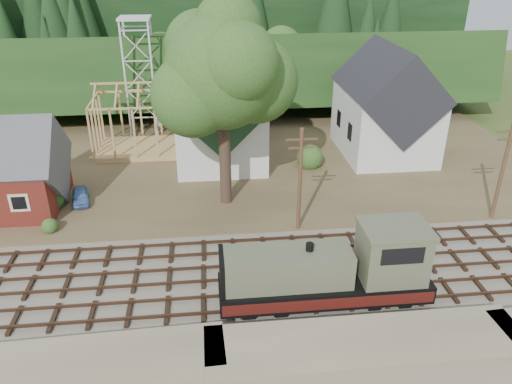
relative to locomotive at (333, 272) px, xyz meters
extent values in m
plane|color=#384C1E|center=(-7.48, 3.00, -2.13)|extent=(140.00, 140.00, 0.00)
cube|color=#726B5B|center=(-7.48, 3.00, -2.05)|extent=(64.00, 11.00, 0.16)
cube|color=brown|center=(-7.48, 21.00, -1.98)|extent=(64.00, 26.00, 0.30)
cube|color=#1E3F19|center=(-7.48, 45.00, -2.13)|extent=(70.00, 28.96, 12.74)
cube|color=black|center=(-7.48, 61.00, -2.13)|extent=(80.00, 20.00, 12.00)
cube|color=silver|center=(-5.48, 23.00, 1.37)|extent=(8.00, 12.00, 6.40)
cube|color=#1C3E22|center=(-5.48, 23.00, 4.57)|extent=(8.40, 12.96, 8.40)
cube|color=silver|center=(-5.48, 17.00, 6.57)|extent=(2.40, 2.40, 4.00)
cone|color=#1C3E22|center=(-5.48, 17.00, 9.87)|extent=(5.37, 5.37, 2.60)
cube|color=silver|center=(10.52, 22.00, 1.37)|extent=(8.00, 10.00, 6.40)
cube|color=black|center=(10.52, 22.00, 4.57)|extent=(8.40, 10.80, 8.40)
cube|color=tan|center=(-13.48, 25.00, -1.58)|extent=(8.00, 6.00, 0.50)
cube|color=tan|center=(-13.48, 25.00, 5.07)|extent=(8.00, 0.18, 0.18)
cube|color=silver|center=(-14.88, 29.60, 4.17)|extent=(0.18, 0.18, 12.00)
cube|color=silver|center=(-12.08, 29.60, 4.17)|extent=(0.18, 0.18, 12.00)
cube|color=silver|center=(-14.88, 32.40, 4.17)|extent=(0.18, 0.18, 12.00)
cube|color=silver|center=(-12.08, 32.40, 4.17)|extent=(0.18, 0.18, 12.00)
cube|color=silver|center=(-13.48, 31.00, 10.17)|extent=(3.20, 3.20, 0.25)
cylinder|color=#38281E|center=(-5.48, 13.00, 2.17)|extent=(0.90, 0.90, 8.00)
sphere|color=#2F521E|center=(-5.48, 13.00, 8.67)|extent=(8.40, 8.40, 8.40)
sphere|color=#2F521E|center=(-2.98, 14.00, 7.67)|extent=(6.40, 6.40, 6.40)
sphere|color=#2F521E|center=(-7.68, 12.20, 7.17)|extent=(6.00, 6.00, 6.00)
cylinder|color=#4C331E|center=(-0.48, 8.20, 1.87)|extent=(0.28, 0.28, 8.00)
cube|color=#4C331E|center=(-0.48, 8.20, 5.07)|extent=(2.20, 0.12, 0.12)
cube|color=#4C331E|center=(-0.48, 8.20, 4.47)|extent=(1.80, 0.12, 0.12)
cylinder|color=#4C331E|center=(14.52, 8.20, 1.87)|extent=(0.28, 0.28, 8.00)
cube|color=#4C331E|center=(14.52, 8.20, 5.07)|extent=(2.20, 0.12, 0.12)
cube|color=#4C331E|center=(14.52, 8.20, 4.47)|extent=(1.80, 0.12, 0.12)
cube|color=black|center=(-0.46, 0.00, -1.79)|extent=(12.02, 2.50, 0.35)
cube|color=black|center=(-0.46, 0.00, -1.07)|extent=(12.02, 2.90, 1.10)
cube|color=#53533C|center=(-2.67, 0.00, 0.54)|extent=(7.21, 2.30, 2.10)
cube|color=#53533C|center=(3.34, 0.00, 1.09)|extent=(3.61, 2.80, 3.20)
cube|color=#53533C|center=(3.34, 0.00, 2.74)|extent=(3.81, 3.00, 0.20)
cube|color=black|center=(3.34, -1.42, 1.79)|extent=(2.40, 0.06, 1.00)
cube|color=#4A140F|center=(-0.46, -1.47, -1.07)|extent=(12.02, 0.04, 0.70)
cube|color=#4A140F|center=(-0.46, 1.47, -1.07)|extent=(12.02, 0.04, 0.70)
cylinder|color=black|center=(-1.47, 0.00, 1.69)|extent=(0.44, 0.44, 0.70)
imported|color=#5F89CC|center=(-17.14, 14.12, -1.29)|extent=(1.95, 3.38, 1.08)
imported|color=red|center=(10.66, 20.50, -1.21)|extent=(4.71, 2.70, 1.24)
camera|label=1|loc=(-6.94, -22.90, 16.83)|focal=35.00mm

